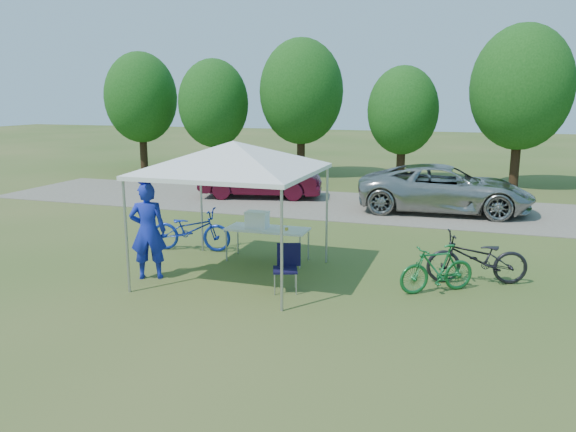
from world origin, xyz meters
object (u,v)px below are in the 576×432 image
Objects in this scene: folding_table at (267,230)px; cooler at (257,219)px; bike_dark at (477,258)px; folding_chair at (287,263)px; minivan at (445,188)px; bike_blue at (191,230)px; bike_green at (437,269)px; cyclist at (148,231)px; sedan at (261,178)px.

cooler reaches higher than folding_table.
folding_table is 0.93× the size of bike_dark.
cooler is (-1.25, 1.67, 0.40)m from folding_chair.
minivan reaches higher than cooler.
cooler is 0.09× the size of minivan.
bike_blue is 0.36× the size of minivan.
bike_blue is (-3.02, 1.90, -0.01)m from folding_chair.
bike_blue is at bearing -135.53° from bike_green.
bike_dark is at bearing 171.31° from cyclist.
bike_green is 0.78× the size of bike_dark.
bike_blue is at bearing 127.67° from folding_chair.
sedan is (-2.72, 7.31, -0.19)m from cooler.
bike_blue is at bearing 174.91° from sedan.
cyclist is at bearing -114.18° from bike_green.
folding_chair is at bearing -58.86° from folding_table.
bike_dark is (0.71, 0.76, 0.05)m from bike_green.
sedan is at bearing -149.82° from bike_dark.
bike_green is at bearing -111.49° from bike_blue.
cyclist reaches higher than folding_table.
bike_dark is 0.45× the size of sedan.
folding_chair is at bearing -53.24° from cooler.
bike_blue is 7.15m from sedan.
cooler reaches higher than bike_green.
folding_table is 0.93× the size of cyclist.
minivan reaches higher than bike_blue.
cyclist is 10.06m from minivan.
cooler reaches higher than bike_blue.
bike_dark is (6.21, 1.70, -0.46)m from cyclist.
bike_dark is at bearing -148.27° from sedan.
cooler is 4.06m from bike_green.
bike_green is at bearing -14.21° from folding_table.
cyclist is at bearing 175.37° from bike_blue.
minivan is 1.23× the size of sedan.
cyclist is 5.60m from bike_green.
folding_table is 2.63m from cyclist.
minivan is 6.39m from sedan.
minivan is (-0.99, 6.89, 0.25)m from bike_dark.
sedan is (-0.95, 7.08, 0.23)m from bike_blue.
sedan is at bearing 112.04° from folding_table.
cyclist reaches higher than minivan.
bike_green is at bearing 165.73° from cyclist.
bike_green is at bearing -153.88° from sedan.
folding_table is 3.65× the size of cooler.
cooler is 2.45m from cyclist.
bike_green is 7.66m from minivan.
folding_table is 0.34× the size of minivan.
cyclist is (-1.57, -1.88, 0.05)m from cooler.
cyclist is (-1.81, -1.88, 0.27)m from folding_table.
cyclist is at bearing 164.18° from folding_chair.
cooler is 7.81m from sedan.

